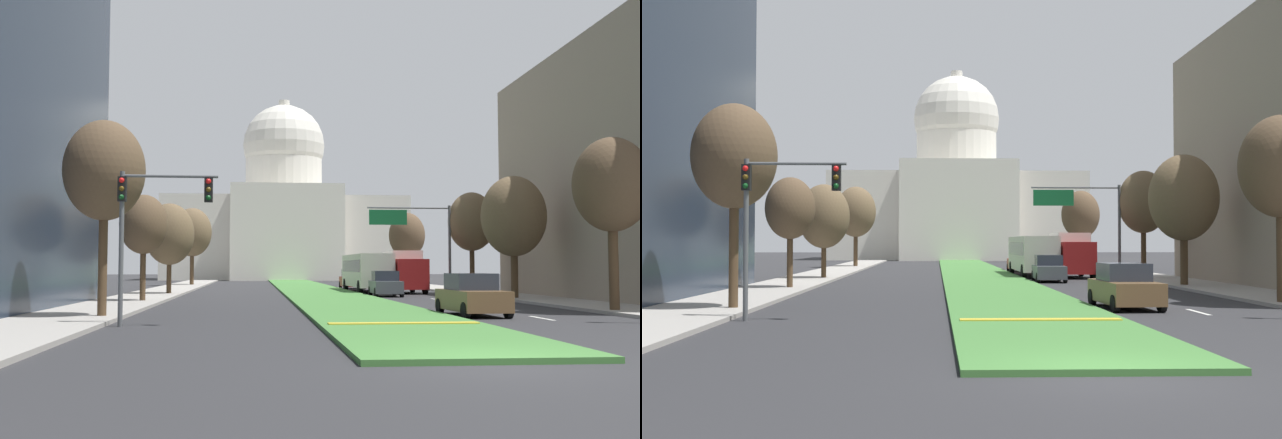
% 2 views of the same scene
% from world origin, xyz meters
% --- Properties ---
extents(ground_plane, '(260.00, 260.00, 0.00)m').
position_xyz_m(ground_plane, '(0.00, 52.01, 0.00)').
color(ground_plane, '#2B2B2D').
extents(grass_median, '(5.48, 93.62, 0.14)m').
position_xyz_m(grass_median, '(0.00, 46.81, 0.07)').
color(grass_median, '#427A38').
rests_on(grass_median, ground_plane).
extents(median_curb_nose, '(4.93, 0.50, 0.04)m').
position_xyz_m(median_curb_nose, '(0.00, 9.04, 0.16)').
color(median_curb_nose, gold).
rests_on(median_curb_nose, grass_median).
extents(lane_dashes_right, '(0.16, 53.47, 0.01)m').
position_xyz_m(lane_dashes_right, '(6.26, 37.24, 0.00)').
color(lane_dashes_right, silver).
rests_on(lane_dashes_right, ground_plane).
extents(sidewalk_left, '(4.00, 93.62, 0.15)m').
position_xyz_m(sidewalk_left, '(-11.79, 41.61, 0.07)').
color(sidewalk_left, '#9E9991').
rests_on(sidewalk_left, ground_plane).
extents(sidewalk_right, '(4.00, 93.62, 0.15)m').
position_xyz_m(sidewalk_right, '(11.79, 41.61, 0.07)').
color(sidewalk_right, '#9E9991').
rests_on(sidewalk_right, ground_plane).
extents(capitol_building, '(37.35, 25.48, 29.24)m').
position_xyz_m(capitol_building, '(0.00, 103.21, 9.60)').
color(capitol_building, silver).
rests_on(capitol_building, ground_plane).
extents(traffic_light_near_left, '(3.34, 0.35, 5.20)m').
position_xyz_m(traffic_light_near_left, '(-8.44, 10.41, 3.80)').
color(traffic_light_near_left, '#515456').
rests_on(traffic_light_near_left, ground_plane).
extents(overhead_guide_sign, '(6.22, 0.20, 6.50)m').
position_xyz_m(overhead_guide_sign, '(7.13, 38.04, 4.68)').
color(overhead_guide_sign, '#515456').
rests_on(overhead_guide_sign, ground_plane).
extents(street_tree_left_near, '(3.09, 3.09, 7.60)m').
position_xyz_m(street_tree_left_near, '(-10.57, 13.85, 5.62)').
color(street_tree_left_near, '#4C3823').
rests_on(street_tree_left_near, ground_plane).
extents(street_tree_right_near, '(3.30, 3.30, 7.62)m').
position_xyz_m(street_tree_right_near, '(10.57, 15.68, 5.50)').
color(street_tree_right_near, '#4C3823').
rests_on(street_tree_right_near, ground_plane).
extents(street_tree_left_mid, '(2.63, 2.63, 5.98)m').
position_xyz_m(street_tree_left_mid, '(-10.94, 26.48, 4.30)').
color(street_tree_left_mid, '#4C3823').
rests_on(street_tree_left_mid, ground_plane).
extents(street_tree_right_mid, '(3.89, 3.89, 7.48)m').
position_xyz_m(street_tree_right_mid, '(10.74, 28.18, 5.01)').
color(street_tree_right_mid, '#4C3823').
rests_on(street_tree_right_mid, ground_plane).
extents(street_tree_left_far, '(3.46, 3.46, 6.45)m').
position_xyz_m(street_tree_left_far, '(-10.76, 37.52, 4.27)').
color(street_tree_left_far, '#4C3823').
rests_on(street_tree_left_far, ground_plane).
extents(street_tree_right_far, '(3.49, 3.49, 7.51)m').
position_xyz_m(street_tree_right_far, '(11.22, 38.26, 5.30)').
color(street_tree_right_far, '#4C3823').
rests_on(street_tree_right_far, ground_plane).
extents(street_tree_left_distant, '(4.07, 4.07, 8.15)m').
position_xyz_m(street_tree_left_distant, '(-11.28, 62.80, 5.58)').
color(street_tree_left_distant, '#4C3823').
rests_on(street_tree_left_distant, ground_plane).
extents(street_tree_right_distant, '(3.77, 3.77, 7.63)m').
position_xyz_m(street_tree_right_distant, '(11.05, 60.40, 5.24)').
color(street_tree_right_distant, '#4C3823').
rests_on(street_tree_right_distant, ground_plane).
extents(sedan_lead_stopped, '(2.08, 4.33, 1.72)m').
position_xyz_m(sedan_lead_stopped, '(4.01, 14.70, 0.81)').
color(sedan_lead_stopped, brown).
rests_on(sedan_lead_stopped, ground_plane).
extents(sedan_midblock, '(2.06, 4.18, 1.71)m').
position_xyz_m(sedan_midblock, '(4.02, 34.35, 0.80)').
color(sedan_midblock, '#4C5156').
rests_on(sedan_midblock, ground_plane).
extents(sedan_distant, '(1.90, 4.68, 1.81)m').
position_xyz_m(sedan_distant, '(4.05, 51.42, 0.84)').
color(sedan_distant, maroon).
rests_on(sedan_distant, ground_plane).
extents(box_truck_delivery, '(2.40, 6.40, 3.20)m').
position_xyz_m(box_truck_delivery, '(6.52, 40.19, 1.68)').
color(box_truck_delivery, maroon).
rests_on(box_truck_delivery, ground_plane).
extents(city_bus, '(2.62, 11.00, 2.95)m').
position_xyz_m(city_bus, '(4.01, 42.66, 1.77)').
color(city_bus, beige).
rests_on(city_bus, ground_plane).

